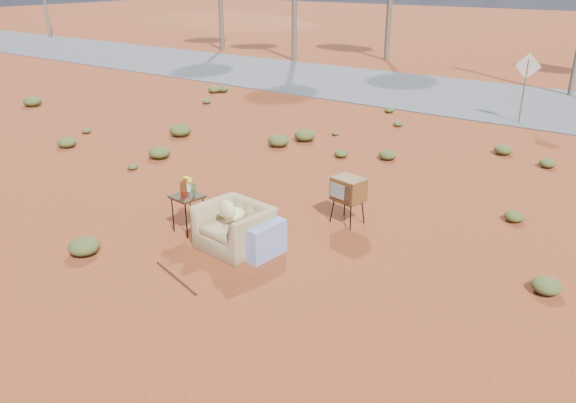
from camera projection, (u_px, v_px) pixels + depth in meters
The scene contains 9 objects.
ground at pixel (240, 257), 9.54m from camera, with size 140.00×140.00×0.00m, color brown.
highway at pixel (498, 101), 20.86m from camera, with size 140.00×7.00×0.04m, color #565659.
dirt_mound at pixel (225, 23), 51.18m from camera, with size 26.00×18.00×2.00m, color brown.
armchair at pixel (239, 223), 9.67m from camera, with size 1.47×0.90×1.03m.
tv_unit at pixel (348, 190), 10.59m from camera, with size 0.65×0.57×0.92m.
side_table at pixel (187, 193), 10.24m from camera, with size 0.57×0.57×1.02m.
rusty_bar at pixel (176, 277), 8.89m from camera, with size 0.03×0.03×1.29m, color #4D2614.
road_sign at pixel (526, 76), 17.23m from camera, with size 0.78×0.06×2.19m.
scrub_patch at pixel (333, 170), 13.26m from camera, with size 17.49×8.07×0.33m.
Camera 1 is at (5.53, -6.44, 4.53)m, focal length 35.00 mm.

